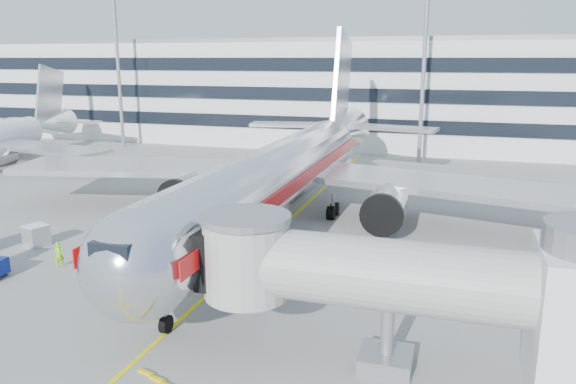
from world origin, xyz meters
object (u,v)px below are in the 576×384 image
(belt_loader, at_px, (179,244))
(ramp_worker, at_px, (59,255))
(cargo_container_front, at_px, (36,235))
(main_jet, at_px, (288,170))

(belt_loader, distance_m, ramp_worker, 7.54)
(cargo_container_front, bearing_deg, belt_loader, 9.35)
(main_jet, distance_m, belt_loader, 11.05)
(cargo_container_front, height_order, ramp_worker, ramp_worker)
(main_jet, height_order, ramp_worker, main_jet)
(main_jet, bearing_deg, belt_loader, -117.75)
(ramp_worker, bearing_deg, cargo_container_front, 102.93)
(belt_loader, xyz_separation_m, ramp_worker, (-5.86, -4.74, 0.26))
(main_jet, height_order, cargo_container_front, main_jet)
(belt_loader, relative_size, ramp_worker, 2.52)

